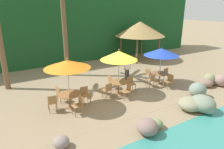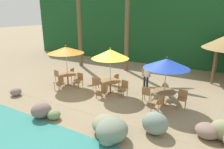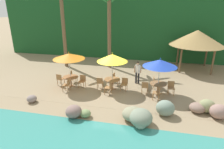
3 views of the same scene
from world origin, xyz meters
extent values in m
plane|color=#937F60|center=(0.00, 0.00, 0.00)|extent=(120.00, 120.00, 0.00)
cube|color=#937F60|center=(0.00, 0.00, 0.00)|extent=(18.00, 5.20, 0.01)
cube|color=#194C23|center=(0.00, 9.00, 3.00)|extent=(28.00, 2.40, 6.00)
ellipsoid|color=gray|center=(2.29, -3.76, 0.40)|extent=(1.14, 1.24, 0.80)
ellipsoid|color=gray|center=(3.48, -2.57, 0.42)|extent=(0.99, 0.91, 0.84)
ellipsoid|color=gray|center=(1.86, -3.40, 0.32)|extent=(1.16, 1.12, 0.65)
ellipsoid|color=gray|center=(-1.22, -3.86, 0.33)|extent=(0.84, 0.88, 0.66)
ellipsoid|color=gray|center=(2.30, -4.04, 0.24)|extent=(0.61, 0.69, 0.48)
ellipsoid|color=gray|center=(2.18, -3.38, 0.22)|extent=(0.64, 0.60, 0.44)
ellipsoid|color=#8F9264|center=(5.71, -1.74, 0.37)|extent=(0.88, 0.73, 0.75)
ellipsoid|color=#7A905B|center=(-0.62, -3.72, 0.20)|extent=(0.59, 0.56, 0.40)
ellipsoid|color=gray|center=(-4.36, -2.89, 0.22)|extent=(0.58, 0.59, 0.44)
ellipsoid|color=gray|center=(6.19, -2.27, 0.38)|extent=(0.94, 0.83, 0.77)
ellipsoid|color=#8B6E60|center=(5.23, -1.86, 0.26)|extent=(0.87, 0.84, 0.53)
cylinder|color=silver|center=(-3.03, -0.14, 1.18)|extent=(0.04, 0.04, 2.35)
cone|color=orange|center=(-3.03, -0.14, 2.25)|extent=(2.19, 2.19, 0.38)
sphere|color=orange|center=(-3.03, -0.14, 2.52)|extent=(0.07, 0.07, 0.07)
cube|color=olive|center=(-3.03, -0.14, 0.01)|extent=(0.60, 0.12, 0.03)
cube|color=olive|center=(-3.03, -0.14, 0.01)|extent=(0.12, 0.60, 0.03)
cylinder|color=olive|center=(-3.03, -0.14, 0.37)|extent=(0.09, 0.09, 0.71)
cylinder|color=olive|center=(-3.03, -0.14, 0.72)|extent=(1.10, 1.10, 0.03)
cylinder|color=#9E7042|center=(-2.00, -0.32, 0.23)|extent=(0.04, 0.04, 0.45)
cylinder|color=#9E7042|center=(-2.36, -0.32, 0.23)|extent=(0.04, 0.04, 0.45)
cylinder|color=#9E7042|center=(-2.00, 0.03, 0.23)|extent=(0.04, 0.04, 0.45)
cylinder|color=#9E7042|center=(-2.36, 0.03, 0.23)|extent=(0.04, 0.04, 0.45)
cube|color=#9E7042|center=(-2.18, -0.14, 0.47)|extent=(0.42, 0.42, 0.03)
cube|color=#9E7042|center=(-2.18, 0.05, 0.66)|extent=(0.42, 0.04, 0.42)
cylinder|color=#9E7042|center=(-3.00, 0.90, 0.23)|extent=(0.04, 0.04, 0.45)
cylinder|color=#9E7042|center=(-2.95, 0.55, 0.23)|extent=(0.04, 0.04, 0.45)
cylinder|color=#9E7042|center=(-3.35, 0.85, 0.23)|extent=(0.04, 0.04, 0.45)
cylinder|color=#9E7042|center=(-3.30, 0.50, 0.23)|extent=(0.04, 0.04, 0.45)
cube|color=#9E7042|center=(-3.15, 0.70, 0.47)|extent=(0.47, 0.47, 0.03)
cube|color=#9E7042|center=(-3.35, 0.67, 0.66)|extent=(0.09, 0.42, 0.42)
cylinder|color=#9E7042|center=(-4.03, 0.16, 0.23)|extent=(0.04, 0.04, 0.45)
cylinder|color=#9E7042|center=(-3.68, 0.12, 0.23)|extent=(0.04, 0.04, 0.45)
cylinder|color=#9E7042|center=(-4.07, -0.20, 0.23)|extent=(0.04, 0.04, 0.45)
cylinder|color=#9E7042|center=(-3.72, -0.24, 0.23)|extent=(0.04, 0.04, 0.45)
cube|color=#9E7042|center=(-3.87, -0.04, 0.47)|extent=(0.47, 0.47, 0.03)
cube|color=#9E7042|center=(-3.90, -0.24, 0.66)|extent=(0.42, 0.09, 0.42)
cylinder|color=#9E7042|center=(-3.17, -1.18, 0.23)|extent=(0.04, 0.04, 0.45)
cylinder|color=#9E7042|center=(-3.18, -0.82, 0.23)|extent=(0.04, 0.04, 0.45)
cylinder|color=#9E7042|center=(-2.81, -1.16, 0.23)|extent=(0.04, 0.04, 0.45)
cylinder|color=#9E7042|center=(-2.83, -0.81, 0.23)|extent=(0.04, 0.04, 0.45)
cube|color=#9E7042|center=(-3.00, -0.99, 0.47)|extent=(0.44, 0.44, 0.03)
cube|color=#9E7042|center=(-2.80, -0.99, 0.66)|extent=(0.05, 0.42, 0.42)
cylinder|color=silver|center=(-0.03, 0.07, 1.18)|extent=(0.04, 0.04, 2.37)
cone|color=yellow|center=(-0.03, 0.07, 2.27)|extent=(2.05, 2.05, 0.48)
sphere|color=yellow|center=(-0.03, 0.07, 2.58)|extent=(0.07, 0.07, 0.07)
cube|color=olive|center=(-0.03, 0.07, 0.01)|extent=(0.60, 0.12, 0.03)
cube|color=olive|center=(-0.03, 0.07, 0.01)|extent=(0.12, 0.60, 0.03)
cylinder|color=olive|center=(-0.03, 0.07, 0.37)|extent=(0.09, 0.09, 0.71)
cylinder|color=olive|center=(-0.03, 0.07, 0.72)|extent=(1.10, 1.10, 0.03)
cylinder|color=#9E7042|center=(0.97, -0.23, 0.23)|extent=(0.04, 0.04, 0.45)
cylinder|color=#9E7042|center=(0.61, -0.19, 0.23)|extent=(0.04, 0.04, 0.45)
cylinder|color=#9E7042|center=(1.01, 0.12, 0.23)|extent=(0.04, 0.04, 0.45)
cylinder|color=#9E7042|center=(0.66, 0.16, 0.23)|extent=(0.04, 0.04, 0.45)
cube|color=#9E7042|center=(0.81, -0.03, 0.47)|extent=(0.47, 0.47, 0.03)
cube|color=#9E7042|center=(0.84, 0.16, 0.66)|extent=(0.42, 0.09, 0.42)
cylinder|color=#9E7042|center=(0.29, 1.06, 0.23)|extent=(0.04, 0.04, 0.45)
cylinder|color=#9E7042|center=(0.24, 0.71, 0.23)|extent=(0.04, 0.04, 0.45)
cylinder|color=#9E7042|center=(-0.06, 1.11, 0.23)|extent=(0.04, 0.04, 0.45)
cylinder|color=#9E7042|center=(-0.11, 0.76, 0.23)|extent=(0.04, 0.04, 0.45)
cube|color=#9E7042|center=(0.09, 0.91, 0.47)|extent=(0.48, 0.48, 0.03)
cube|color=#9E7042|center=(-0.11, 0.94, 0.66)|extent=(0.10, 0.42, 0.42)
cylinder|color=#9E7042|center=(-1.07, 0.12, 0.23)|extent=(0.04, 0.04, 0.45)
cylinder|color=#9E7042|center=(-0.72, 0.17, 0.23)|extent=(0.04, 0.04, 0.45)
cylinder|color=#9E7042|center=(-1.03, -0.23, 0.23)|extent=(0.04, 0.04, 0.45)
cylinder|color=#9E7042|center=(-0.68, -0.19, 0.23)|extent=(0.04, 0.04, 0.45)
cube|color=#9E7042|center=(-0.88, -0.03, 0.47)|extent=(0.47, 0.47, 0.03)
cube|color=#9E7042|center=(-0.85, -0.23, 0.66)|extent=(0.42, 0.09, 0.42)
cylinder|color=#9E7042|center=(-0.32, -0.94, 0.23)|extent=(0.04, 0.04, 0.45)
cylinder|color=#9E7042|center=(-0.28, -0.58, 0.23)|extent=(0.04, 0.04, 0.45)
cylinder|color=#9E7042|center=(0.03, -0.97, 0.23)|extent=(0.04, 0.04, 0.45)
cylinder|color=#9E7042|center=(0.07, -0.62, 0.23)|extent=(0.04, 0.04, 0.45)
cube|color=#9E7042|center=(-0.12, -0.78, 0.47)|extent=(0.46, 0.46, 0.03)
cube|color=#9E7042|center=(0.07, -0.80, 0.66)|extent=(0.08, 0.42, 0.42)
cylinder|color=silver|center=(3.06, 0.00, 1.12)|extent=(0.04, 0.04, 2.23)
cone|color=blue|center=(3.06, 0.00, 2.13)|extent=(2.16, 2.16, 0.45)
sphere|color=blue|center=(3.06, 0.00, 2.44)|extent=(0.07, 0.07, 0.07)
cube|color=olive|center=(3.06, 0.00, 0.01)|extent=(0.60, 0.12, 0.03)
cube|color=olive|center=(3.06, 0.00, 0.01)|extent=(0.12, 0.60, 0.03)
cylinder|color=olive|center=(3.06, 0.00, 0.37)|extent=(0.09, 0.09, 0.71)
cylinder|color=olive|center=(3.06, 0.00, 0.72)|extent=(1.10, 1.10, 0.03)
cylinder|color=#9E7042|center=(4.10, -0.09, 0.23)|extent=(0.04, 0.04, 0.45)
cylinder|color=#9E7042|center=(3.75, -0.12, 0.23)|extent=(0.04, 0.04, 0.45)
cylinder|color=#9E7042|center=(4.07, 0.27, 0.23)|extent=(0.04, 0.04, 0.45)
cylinder|color=#9E7042|center=(3.72, 0.23, 0.23)|extent=(0.04, 0.04, 0.45)
cube|color=#9E7042|center=(3.91, 0.07, 0.47)|extent=(0.46, 0.46, 0.03)
cube|color=#9E7042|center=(3.89, 0.27, 0.66)|extent=(0.42, 0.07, 0.42)
cylinder|color=#9E7042|center=(3.13, 1.04, 0.23)|extent=(0.04, 0.04, 0.45)
cylinder|color=#9E7042|center=(3.17, 0.68, 0.23)|extent=(0.04, 0.04, 0.45)
cylinder|color=#9E7042|center=(2.77, 1.00, 0.23)|extent=(0.04, 0.04, 0.45)
cylinder|color=#9E7042|center=(2.81, 0.65, 0.23)|extent=(0.04, 0.04, 0.45)
cube|color=#9E7042|center=(2.97, 0.84, 0.47)|extent=(0.46, 0.46, 0.03)
cube|color=#9E7042|center=(2.77, 0.82, 0.66)|extent=(0.08, 0.42, 0.42)
cylinder|color=#9E7042|center=(2.02, 0.09, 0.23)|extent=(0.04, 0.04, 0.45)
cylinder|color=#9E7042|center=(2.38, 0.12, 0.23)|extent=(0.04, 0.04, 0.45)
cylinder|color=#9E7042|center=(2.05, -0.26, 0.23)|extent=(0.04, 0.04, 0.45)
cylinder|color=#9E7042|center=(2.41, -0.23, 0.23)|extent=(0.04, 0.04, 0.45)
cube|color=#9E7042|center=(2.22, -0.07, 0.47)|extent=(0.45, 0.45, 0.03)
cube|color=#9E7042|center=(2.23, -0.27, 0.66)|extent=(0.42, 0.07, 0.42)
cylinder|color=#9E7042|center=(2.78, -1.01, 0.23)|extent=(0.04, 0.04, 0.45)
cylinder|color=#9E7042|center=(2.82, -0.65, 0.23)|extent=(0.04, 0.04, 0.45)
cylinder|color=#9E7042|center=(3.13, -1.04, 0.23)|extent=(0.04, 0.04, 0.45)
cylinder|color=#9E7042|center=(3.17, -0.69, 0.23)|extent=(0.04, 0.04, 0.45)
cube|color=#9E7042|center=(2.97, -0.85, 0.47)|extent=(0.46, 0.46, 0.03)
cube|color=#9E7042|center=(3.17, -0.87, 0.66)|extent=(0.08, 0.42, 0.42)
cylinder|color=brown|center=(-1.39, 4.86, 3.22)|extent=(0.32, 0.32, 6.43)
cylinder|color=brown|center=(4.85, 7.27, 1.10)|extent=(0.16, 0.16, 2.20)
cylinder|color=brown|center=(7.39, 7.27, 1.10)|extent=(0.16, 0.16, 2.20)
cylinder|color=brown|center=(4.85, 4.73, 1.10)|extent=(0.16, 0.16, 2.20)
cylinder|color=brown|center=(7.39, 4.73, 1.10)|extent=(0.16, 0.16, 2.20)
cone|color=#9E7F4C|center=(6.12, 6.00, 2.85)|extent=(4.62, 4.62, 1.30)
cylinder|color=#232328|center=(1.47, 1.49, 0.43)|extent=(0.13, 0.13, 0.86)
cylinder|color=#232328|center=(1.65, 1.49, 0.43)|extent=(0.13, 0.13, 0.86)
cube|color=white|center=(1.56, 1.49, 1.15)|extent=(0.38, 0.38, 0.58)
cylinder|color=tan|center=(1.34, 1.49, 1.10)|extent=(0.08, 0.08, 0.50)
cylinder|color=tan|center=(1.78, 1.49, 1.10)|extent=(0.08, 0.08, 0.50)
sphere|color=tan|center=(1.56, 1.49, 1.56)|extent=(0.21, 0.21, 0.21)
sphere|color=black|center=(1.56, 1.49, 1.61)|extent=(0.18, 0.18, 0.18)
camera|label=1|loc=(-5.99, -9.09, 4.81)|focal=32.84mm
camera|label=2|loc=(5.40, -9.14, 4.36)|focal=32.10mm
camera|label=3|loc=(2.75, -12.12, 5.70)|focal=31.32mm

